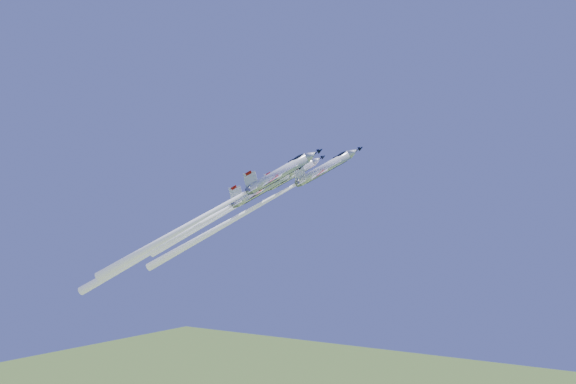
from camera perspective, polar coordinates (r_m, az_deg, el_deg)
The scene contains 4 objects.
jet_lead at distance 130.05m, azimuth -2.76°, elevation -1.27°, with size 35.38×19.60×33.19m.
jet_left at distance 134.09m, azimuth -4.27°, elevation -1.04°, with size 30.05×16.59×27.77m.
jet_right at distance 125.30m, azimuth -6.82°, elevation -1.78°, with size 36.50×20.16×33.79m.
jet_slot at distance 131.75m, azimuth -8.41°, elevation -3.12°, with size 37.71×20.88×35.26m.
Camera 1 is at (68.93, -104.62, 84.91)m, focal length 40.00 mm.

